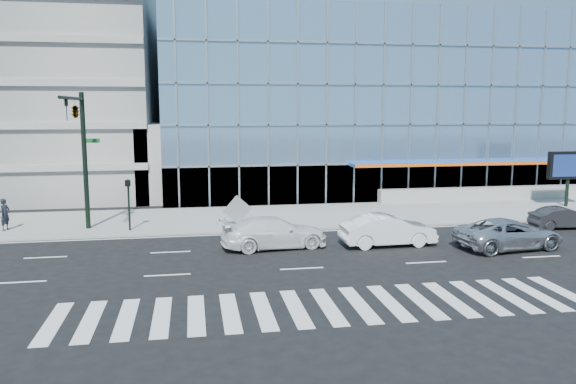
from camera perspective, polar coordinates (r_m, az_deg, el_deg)
name	(u,v)px	position (r m, az deg, el deg)	size (l,w,h in m)	color
ground	(287,247)	(29.58, -0.09, -5.64)	(160.00, 160.00, 0.00)	black
sidewalk	(267,217)	(37.28, -2.16, -2.55)	(120.00, 8.00, 0.15)	gray
theatre_building	(382,105)	(57.44, 9.48, 8.68)	(42.00, 26.00, 15.00)	#7399C0
parking_garage	(17,77)	(56.42, -25.81, 10.50)	(24.00, 24.00, 20.00)	gray
ramp_block	(177,161)	(46.48, -11.19, 3.14)	(6.00, 8.00, 6.00)	gray
tower_backdrop	(27,1)	(102.82, -24.96, 17.15)	(14.00, 14.00, 48.00)	gray
retaining_wall	(559,192)	(49.63, 25.86, 0.04)	(30.00, 0.80, 1.00)	gray
traffic_signal	(78,128)	(33.44, -20.53, 6.15)	(1.14, 5.74, 8.00)	black
ped_signal_post	(128,197)	(33.81, -15.90, -0.47)	(0.30, 0.33, 3.00)	black
marquee_sign	(569,166)	(45.29, 26.63, 2.34)	(3.20, 0.43, 4.00)	black
silver_suv	(509,234)	(31.35, 21.55, -3.96)	(2.59, 5.62, 1.56)	silver
white_suv	(274,232)	(29.35, -1.41, -4.13)	(2.26, 5.56, 1.61)	white
white_sedan	(388,230)	(30.25, 10.09, -3.84)	(1.75, 5.02, 1.65)	white
dark_sedan	(564,218)	(37.92, 26.20, -2.36)	(1.37, 3.94, 1.30)	black
pedestrian	(5,214)	(36.67, -26.81, -2.05)	(0.68, 0.45, 1.88)	black
tilted_panel	(237,210)	(34.44, -5.15, -1.82)	(1.30, 0.06, 1.30)	#9B9B9B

